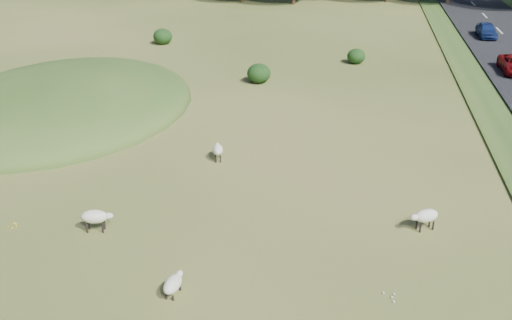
{
  "coord_description": "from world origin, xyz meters",
  "views": [
    {
      "loc": [
        6.33,
        -19.95,
        12.24
      ],
      "look_at": [
        2.0,
        4.0,
        1.0
      ],
      "focal_mm": 40.0,
      "sensor_mm": 36.0,
      "label": 1
    }
  ],
  "objects_px": {
    "sheep_1": "(425,216)",
    "sheep_0": "(218,150)",
    "car_6": "(487,30)",
    "sheep_2": "(95,217)",
    "sheep_3": "(173,283)"
  },
  "relations": [
    {
      "from": "sheep_2",
      "to": "sheep_3",
      "type": "height_order",
      "value": "sheep_2"
    },
    {
      "from": "sheep_0",
      "to": "sheep_3",
      "type": "bearing_deg",
      "value": 169.67
    },
    {
      "from": "sheep_2",
      "to": "sheep_3",
      "type": "xyz_separation_m",
      "value": [
        4.28,
        -3.31,
        -0.22
      ]
    },
    {
      "from": "sheep_1",
      "to": "sheep_3",
      "type": "relative_size",
      "value": 1.05
    },
    {
      "from": "car_6",
      "to": "sheep_1",
      "type": "bearing_deg",
      "value": -103.43
    },
    {
      "from": "car_6",
      "to": "sheep_3",
      "type": "bearing_deg",
      "value": -112.5
    },
    {
      "from": "sheep_0",
      "to": "car_6",
      "type": "relative_size",
      "value": 0.31
    },
    {
      "from": "sheep_3",
      "to": "car_6",
      "type": "relative_size",
      "value": 0.31
    },
    {
      "from": "sheep_0",
      "to": "car_6",
      "type": "bearing_deg",
      "value": -46.92
    },
    {
      "from": "sheep_2",
      "to": "car_6",
      "type": "distance_m",
      "value": 44.1
    },
    {
      "from": "sheep_1",
      "to": "car_6",
      "type": "bearing_deg",
      "value": -132.74
    },
    {
      "from": "sheep_1",
      "to": "sheep_3",
      "type": "xyz_separation_m",
      "value": [
        -8.7,
        -5.77,
        -0.2
      ]
    },
    {
      "from": "sheep_1",
      "to": "sheep_0",
      "type": "bearing_deg",
      "value": -56.68
    },
    {
      "from": "sheep_0",
      "to": "sheep_1",
      "type": "height_order",
      "value": "sheep_1"
    },
    {
      "from": "sheep_0",
      "to": "car_6",
      "type": "distance_m",
      "value": 35.99
    }
  ]
}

